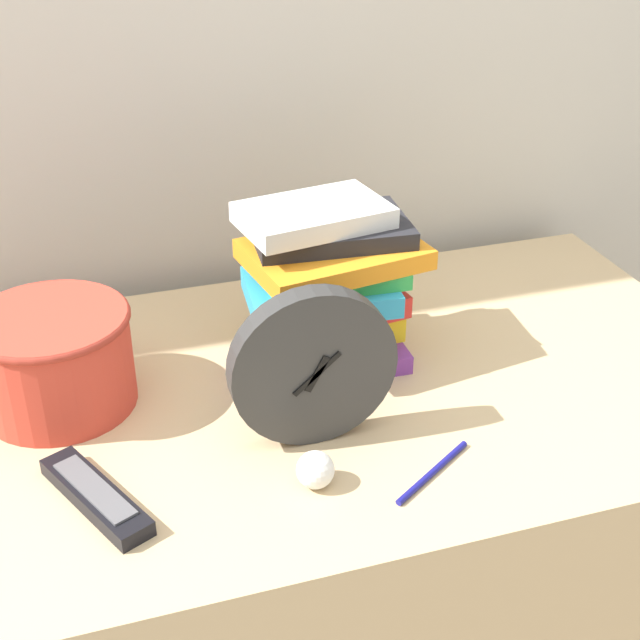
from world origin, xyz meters
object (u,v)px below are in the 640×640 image
(basket, at_px, (54,357))
(pen, at_px, (433,472))
(crumpled_paper_ball, at_px, (315,470))
(book_stack, at_px, (328,283))
(tv_remote, at_px, (96,496))
(desk_clock, at_px, (313,367))

(basket, distance_m, pen, 0.51)
(crumpled_paper_ball, xyz_separation_m, pen, (0.14, -0.02, -0.02))
(book_stack, height_order, pen, book_stack)
(tv_remote, bearing_deg, book_stack, 32.54)
(desk_clock, xyz_separation_m, crumpled_paper_ball, (-0.03, -0.09, -0.08))
(crumpled_paper_ball, bearing_deg, pen, -10.00)
(basket, bearing_deg, crumpled_paper_ball, -43.96)
(basket, relative_size, pen, 1.69)
(book_stack, distance_m, basket, 0.38)
(pen, bearing_deg, desk_clock, 135.04)
(tv_remote, relative_size, pen, 1.47)
(desk_clock, xyz_separation_m, basket, (-0.30, 0.18, -0.03))
(desk_clock, distance_m, crumpled_paper_ball, 0.12)
(desk_clock, xyz_separation_m, tv_remote, (-0.27, -0.04, -0.09))
(crumpled_paper_ball, relative_size, pen, 0.37)
(pen, bearing_deg, book_stack, 97.09)
(tv_remote, height_order, crumpled_paper_ball, crumpled_paper_ball)
(book_stack, xyz_separation_m, pen, (0.04, -0.30, -0.12))
(basket, bearing_deg, desk_clock, -30.31)
(basket, bearing_deg, tv_remote, -83.39)
(book_stack, height_order, tv_remote, book_stack)
(desk_clock, relative_size, basket, 1.00)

